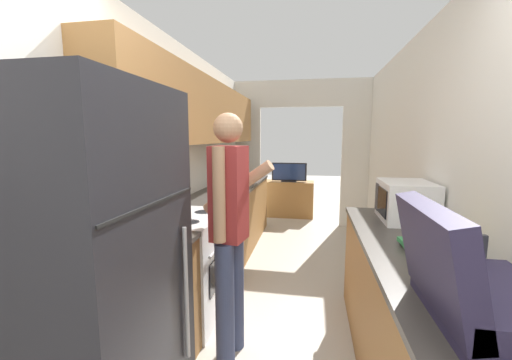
{
  "coord_description": "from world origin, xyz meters",
  "views": [
    {
      "loc": [
        0.22,
        -0.67,
        1.55
      ],
      "look_at": [
        -0.39,
        2.68,
        1.07
      ],
      "focal_mm": 22.0,
      "sensor_mm": 36.0,
      "label": 1
    }
  ],
  "objects_px": {
    "person": "(229,230)",
    "suitcase": "(472,288)",
    "book_stack": "(425,246)",
    "tv_cabinet": "(289,199)",
    "television": "(289,172)",
    "range_oven": "(184,266)",
    "microwave": "(406,201)",
    "refrigerator": "(85,283)"
  },
  "relations": [
    {
      "from": "refrigerator",
      "to": "range_oven",
      "type": "distance_m",
      "value": 1.3
    },
    {
      "from": "suitcase",
      "to": "microwave",
      "type": "bearing_deg",
      "value": 83.44
    },
    {
      "from": "tv_cabinet",
      "to": "television",
      "type": "height_order",
      "value": "television"
    },
    {
      "from": "refrigerator",
      "to": "tv_cabinet",
      "type": "relative_size",
      "value": 1.87
    },
    {
      "from": "suitcase",
      "to": "microwave",
      "type": "relative_size",
      "value": 1.19
    },
    {
      "from": "range_oven",
      "to": "tv_cabinet",
      "type": "xyz_separation_m",
      "value": [
        0.62,
        3.63,
        -0.11
      ]
    },
    {
      "from": "book_stack",
      "to": "tv_cabinet",
      "type": "distance_m",
      "value": 4.34
    },
    {
      "from": "person",
      "to": "television",
      "type": "relative_size",
      "value": 2.56
    },
    {
      "from": "range_oven",
      "to": "book_stack",
      "type": "height_order",
      "value": "range_oven"
    },
    {
      "from": "refrigerator",
      "to": "television",
      "type": "height_order",
      "value": "refrigerator"
    },
    {
      "from": "suitcase",
      "to": "tv_cabinet",
      "type": "bearing_deg",
      "value": 101.62
    },
    {
      "from": "refrigerator",
      "to": "suitcase",
      "type": "xyz_separation_m",
      "value": [
        1.57,
        -0.02,
        0.13
      ]
    },
    {
      "from": "refrigerator",
      "to": "person",
      "type": "relative_size",
      "value": 1.04
    },
    {
      "from": "range_oven",
      "to": "tv_cabinet",
      "type": "bearing_deg",
      "value": 80.29
    },
    {
      "from": "suitcase",
      "to": "television",
      "type": "height_order",
      "value": "suitcase"
    },
    {
      "from": "suitcase",
      "to": "range_oven",
      "type": "bearing_deg",
      "value": 142.48
    },
    {
      "from": "refrigerator",
      "to": "book_stack",
      "type": "relative_size",
      "value": 5.89
    },
    {
      "from": "tv_cabinet",
      "to": "person",
      "type": "bearing_deg",
      "value": -91.51
    },
    {
      "from": "range_oven",
      "to": "tv_cabinet",
      "type": "distance_m",
      "value": 3.69
    },
    {
      "from": "person",
      "to": "suitcase",
      "type": "height_order",
      "value": "person"
    },
    {
      "from": "refrigerator",
      "to": "tv_cabinet",
      "type": "xyz_separation_m",
      "value": [
        0.57,
        4.86,
        -0.54
      ]
    },
    {
      "from": "range_oven",
      "to": "microwave",
      "type": "relative_size",
      "value": 2.1
    },
    {
      "from": "suitcase",
      "to": "book_stack",
      "type": "bearing_deg",
      "value": 82.85
    },
    {
      "from": "tv_cabinet",
      "to": "range_oven",
      "type": "bearing_deg",
      "value": -99.71
    },
    {
      "from": "person",
      "to": "tv_cabinet",
      "type": "distance_m",
      "value": 4.08
    },
    {
      "from": "tv_cabinet",
      "to": "suitcase",
      "type": "bearing_deg",
      "value": -78.38
    },
    {
      "from": "suitcase",
      "to": "book_stack",
      "type": "xyz_separation_m",
      "value": [
        0.09,
        0.73,
        -0.1
      ]
    },
    {
      "from": "refrigerator",
      "to": "book_stack",
      "type": "xyz_separation_m",
      "value": [
        1.66,
        0.7,
        0.04
      ]
    },
    {
      "from": "book_stack",
      "to": "tv_cabinet",
      "type": "xyz_separation_m",
      "value": [
        -1.09,
        4.15,
        -0.58
      ]
    },
    {
      "from": "television",
      "to": "tv_cabinet",
      "type": "bearing_deg",
      "value": 90.0
    },
    {
      "from": "refrigerator",
      "to": "tv_cabinet",
      "type": "bearing_deg",
      "value": 83.35
    },
    {
      "from": "person",
      "to": "microwave",
      "type": "xyz_separation_m",
      "value": [
        1.27,
        0.59,
        0.13
      ]
    },
    {
      "from": "refrigerator",
      "to": "television",
      "type": "xyz_separation_m",
      "value": [
        0.57,
        4.81,
        -0.02
      ]
    },
    {
      "from": "tv_cabinet",
      "to": "microwave",
      "type": "bearing_deg",
      "value": -71.35
    },
    {
      "from": "range_oven",
      "to": "tv_cabinet",
      "type": "height_order",
      "value": "range_oven"
    },
    {
      "from": "person",
      "to": "suitcase",
      "type": "bearing_deg",
      "value": -117.46
    },
    {
      "from": "refrigerator",
      "to": "microwave",
      "type": "xyz_separation_m",
      "value": [
        1.73,
        1.4,
        0.16
      ]
    },
    {
      "from": "tv_cabinet",
      "to": "book_stack",
      "type": "bearing_deg",
      "value": -75.24
    },
    {
      "from": "book_stack",
      "to": "person",
      "type": "bearing_deg",
      "value": 174.67
    },
    {
      "from": "range_oven",
      "to": "book_stack",
      "type": "relative_size",
      "value": 3.42
    },
    {
      "from": "book_stack",
      "to": "television",
      "type": "height_order",
      "value": "television"
    },
    {
      "from": "microwave",
      "to": "tv_cabinet",
      "type": "height_order",
      "value": "microwave"
    }
  ]
}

